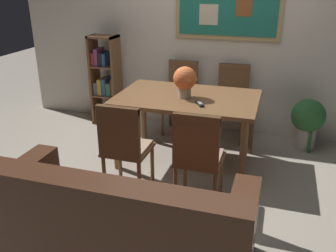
{
  "coord_description": "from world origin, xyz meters",
  "views": [
    {
      "loc": [
        0.86,
        -3.08,
        1.9
      ],
      "look_at": [
        -0.04,
        -0.18,
        0.65
      ],
      "focal_mm": 39.02,
      "sensor_mm": 36.0,
      "label": 1
    }
  ],
  "objects_px": {
    "dining_chair_far_right": "(232,96)",
    "bookshelf": "(106,86)",
    "tv_remote": "(200,104)",
    "dining_chair_near_left": "(124,143)",
    "dining_chair_near_right": "(198,153)",
    "potted_ivy": "(308,120)",
    "flower_vase": "(185,80)",
    "dining_table": "(187,105)",
    "leather_couch": "(117,230)",
    "dining_chair_far_left": "(181,91)"
  },
  "relations": [
    {
      "from": "bookshelf",
      "to": "tv_remote",
      "type": "height_order",
      "value": "bookshelf"
    },
    {
      "from": "dining_chair_far_left",
      "to": "leather_couch",
      "type": "height_order",
      "value": "dining_chair_far_left"
    },
    {
      "from": "dining_chair_far_left",
      "to": "dining_chair_near_left",
      "type": "height_order",
      "value": "same"
    },
    {
      "from": "bookshelf",
      "to": "tv_remote",
      "type": "relative_size",
      "value": 7.64
    },
    {
      "from": "bookshelf",
      "to": "potted_ivy",
      "type": "relative_size",
      "value": 1.97
    },
    {
      "from": "dining_chair_near_right",
      "to": "flower_vase",
      "type": "relative_size",
      "value": 2.83
    },
    {
      "from": "dining_table",
      "to": "dining_chair_far_left",
      "type": "distance_m",
      "value": 0.89
    },
    {
      "from": "potted_ivy",
      "to": "flower_vase",
      "type": "xyz_separation_m",
      "value": [
        -1.28,
        -0.76,
        0.57
      ]
    },
    {
      "from": "dining_chair_near_left",
      "to": "dining_chair_far_right",
      "type": "bearing_deg",
      "value": 67.04
    },
    {
      "from": "dining_chair_near_left",
      "to": "dining_chair_near_right",
      "type": "distance_m",
      "value": 0.67
    },
    {
      "from": "dining_chair_far_left",
      "to": "bookshelf",
      "type": "relative_size",
      "value": 0.76
    },
    {
      "from": "leather_couch",
      "to": "potted_ivy",
      "type": "distance_m",
      "value": 2.75
    },
    {
      "from": "potted_ivy",
      "to": "dining_table",
      "type": "bearing_deg",
      "value": -150.45
    },
    {
      "from": "dining_chair_far_right",
      "to": "flower_vase",
      "type": "height_order",
      "value": "flower_vase"
    },
    {
      "from": "bookshelf",
      "to": "dining_chair_far_left",
      "type": "bearing_deg",
      "value": 2.02
    },
    {
      "from": "dining_chair_near_right",
      "to": "bookshelf",
      "type": "distance_m",
      "value": 2.32
    },
    {
      "from": "dining_chair_far_right",
      "to": "potted_ivy",
      "type": "bearing_deg",
      "value": -6.72
    },
    {
      "from": "flower_vase",
      "to": "tv_remote",
      "type": "distance_m",
      "value": 0.32
    },
    {
      "from": "dining_table",
      "to": "bookshelf",
      "type": "height_order",
      "value": "bookshelf"
    },
    {
      "from": "dining_table",
      "to": "dining_chair_near_left",
      "type": "distance_m",
      "value": 0.93
    },
    {
      "from": "bookshelf",
      "to": "flower_vase",
      "type": "bearing_deg",
      "value": -32.44
    },
    {
      "from": "bookshelf",
      "to": "flower_vase",
      "type": "relative_size",
      "value": 3.73
    },
    {
      "from": "dining_chair_far_right",
      "to": "bookshelf",
      "type": "xyz_separation_m",
      "value": [
        -1.69,
        -0.03,
        -0.01
      ]
    },
    {
      "from": "dining_chair_near_left",
      "to": "flower_vase",
      "type": "distance_m",
      "value": 0.96
    },
    {
      "from": "flower_vase",
      "to": "dining_chair_far_right",
      "type": "bearing_deg",
      "value": 66.8
    },
    {
      "from": "flower_vase",
      "to": "dining_chair_near_left",
      "type": "bearing_deg",
      "value": -112.69
    },
    {
      "from": "dining_table",
      "to": "potted_ivy",
      "type": "bearing_deg",
      "value": 29.55
    },
    {
      "from": "dining_chair_far_right",
      "to": "tv_remote",
      "type": "height_order",
      "value": "dining_chair_far_right"
    },
    {
      "from": "dining_chair_far_right",
      "to": "flower_vase",
      "type": "relative_size",
      "value": 2.83
    },
    {
      "from": "potted_ivy",
      "to": "dining_chair_far_right",
      "type": "bearing_deg",
      "value": 173.28
    },
    {
      "from": "dining_chair_far_left",
      "to": "dining_chair_far_right",
      "type": "height_order",
      "value": "same"
    },
    {
      "from": "dining_chair_far_left",
      "to": "bookshelf",
      "type": "xyz_separation_m",
      "value": [
        -1.04,
        -0.04,
        -0.01
      ]
    },
    {
      "from": "dining_chair_far_left",
      "to": "dining_chair_near_left",
      "type": "xyz_separation_m",
      "value": [
        -0.06,
        -1.68,
        0.0
      ]
    },
    {
      "from": "dining_chair_near_left",
      "to": "tv_remote",
      "type": "bearing_deg",
      "value": 49.21
    },
    {
      "from": "dining_chair_far_left",
      "to": "dining_table",
      "type": "bearing_deg",
      "value": -70.56
    },
    {
      "from": "dining_table",
      "to": "dining_chair_far_left",
      "type": "height_order",
      "value": "dining_chair_far_left"
    },
    {
      "from": "dining_chair_near_left",
      "to": "bookshelf",
      "type": "distance_m",
      "value": 1.92
    },
    {
      "from": "dining_chair_far_right",
      "to": "bookshelf",
      "type": "height_order",
      "value": "bookshelf"
    },
    {
      "from": "dining_chair_far_right",
      "to": "tv_remote",
      "type": "xyz_separation_m",
      "value": [
        -0.17,
        -1.06,
        0.22
      ]
    },
    {
      "from": "dining_chair_near_left",
      "to": "dining_table",
      "type": "bearing_deg",
      "value": 67.57
    },
    {
      "from": "dining_table",
      "to": "dining_chair_far_right",
      "type": "height_order",
      "value": "dining_chair_far_right"
    },
    {
      "from": "dining_chair_far_left",
      "to": "bookshelf",
      "type": "height_order",
      "value": "bookshelf"
    },
    {
      "from": "leather_couch",
      "to": "potted_ivy",
      "type": "xyz_separation_m",
      "value": [
        1.31,
        2.42,
        0.04
      ]
    },
    {
      "from": "dining_chair_far_left",
      "to": "tv_remote",
      "type": "relative_size",
      "value": 5.8
    },
    {
      "from": "potted_ivy",
      "to": "flower_vase",
      "type": "relative_size",
      "value": 1.9
    },
    {
      "from": "potted_ivy",
      "to": "tv_remote",
      "type": "bearing_deg",
      "value": -138.74
    },
    {
      "from": "dining_chair_near_right",
      "to": "tv_remote",
      "type": "xyz_separation_m",
      "value": [
        -0.13,
        0.61,
        0.22
      ]
    },
    {
      "from": "flower_vase",
      "to": "leather_couch",
      "type": "bearing_deg",
      "value": -90.99
    },
    {
      "from": "dining_chair_far_right",
      "to": "dining_chair_near_left",
      "type": "distance_m",
      "value": 1.82
    },
    {
      "from": "dining_chair_near_right",
      "to": "potted_ivy",
      "type": "distance_m",
      "value": 1.84
    }
  ]
}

